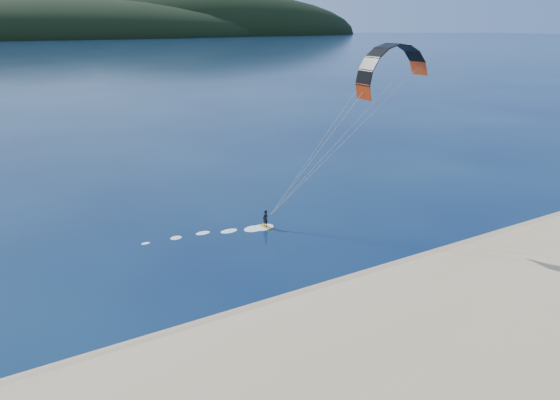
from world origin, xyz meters
The scene contains 4 objects.
ground centered at (0.00, 0.00, 0.00)m, with size 1800.00×1800.00×0.00m, color #071336.
wet_sand centered at (0.00, 4.50, 0.05)m, with size 220.00×2.50×0.10m.
headland centered at (0.63, 745.28, 0.00)m, with size 1200.00×310.00×140.00m.
kitesurfer_near centered at (12.82, 12.66, 11.78)m, with size 24.07×6.58×15.78m.
Camera 1 is at (-12.99, -17.18, 16.87)m, focal length 29.37 mm.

